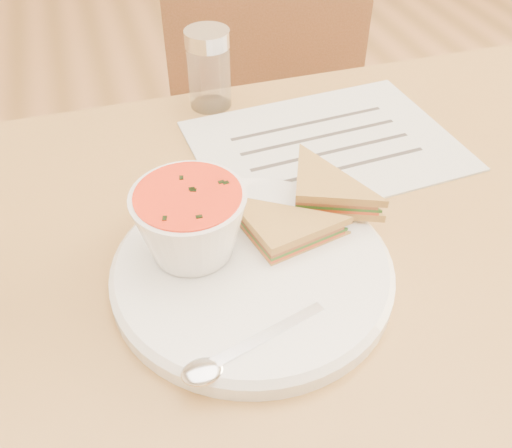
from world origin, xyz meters
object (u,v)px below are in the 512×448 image
object	(u,v)px
dining_table	(316,423)
condiment_shaker	(209,69)
plate	(252,271)
soup_bowl	(191,226)
chair_far	(278,137)

from	to	relation	value
dining_table	condiment_shaker	size ratio (longest dim) A/B	9.29
plate	soup_bowl	distance (m)	0.07
chair_far	plate	bearing A→B (deg)	79.55
dining_table	plate	bearing A→B (deg)	-168.87
dining_table	condiment_shaker	xyz separation A→B (m)	(-0.06, 0.31, 0.43)
soup_bowl	condiment_shaker	bearing A→B (deg)	73.11
soup_bowl	dining_table	bearing A→B (deg)	-4.45
chair_far	plate	xyz separation A→B (m)	(-0.23, -0.58, 0.26)
soup_bowl	condiment_shaker	distance (m)	0.31
soup_bowl	condiment_shaker	size ratio (longest dim) A/B	1.00
chair_far	condiment_shaker	bearing A→B (deg)	63.72
dining_table	soup_bowl	world-z (taller)	soup_bowl
plate	soup_bowl	size ratio (longest dim) A/B	2.53
plate	condiment_shaker	size ratio (longest dim) A/B	2.53
chair_far	condiment_shaker	distance (m)	0.43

